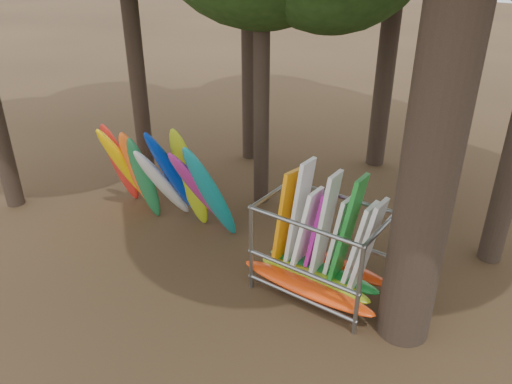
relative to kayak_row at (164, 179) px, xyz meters
The scene contains 3 objects.
ground 2.74m from the kayak_row, 20.01° to the right, with size 120.00×120.00×0.00m, color #47331E.
kayak_row is the anchor object (origin of this frame).
storage_rack 4.68m from the kayak_row, ahead, with size 3.11×1.60×2.86m.
Camera 1 is at (6.41, -7.20, 6.90)m, focal length 35.00 mm.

